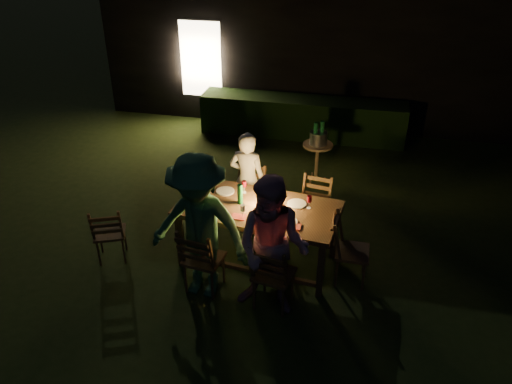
% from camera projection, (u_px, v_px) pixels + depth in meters
% --- Properties ---
extents(garden_envelope, '(40.00, 40.00, 3.20)m').
position_uv_depth(garden_envelope, '(340.00, 35.00, 11.70)').
color(garden_envelope, black).
rests_on(garden_envelope, ground).
extents(dining_table, '(2.16, 1.25, 0.86)m').
position_uv_depth(dining_table, '(258.00, 212.00, 6.45)').
color(dining_table, '#442A16').
rests_on(dining_table, ground).
extents(chair_near_left, '(0.50, 0.53, 1.00)m').
position_uv_depth(chair_near_left, '(204.00, 269.00, 6.18)').
color(chair_near_left, '#442A16').
rests_on(chair_near_left, ground).
extents(chair_near_right, '(0.52, 0.54, 0.99)m').
position_uv_depth(chair_near_right, '(273.00, 285.00, 5.93)').
color(chair_near_right, '#442A16').
rests_on(chair_near_right, ground).
extents(chair_far_left, '(0.52, 0.54, 0.98)m').
position_uv_depth(chair_far_left, '(247.00, 208.00, 7.44)').
color(chair_far_left, '#442A16').
rests_on(chair_far_left, ground).
extents(chair_far_right, '(0.49, 0.52, 0.96)m').
position_uv_depth(chair_far_right, '(312.00, 220.00, 7.16)').
color(chair_far_right, '#442A16').
rests_on(chair_far_right, ground).
extents(chair_end, '(0.47, 0.43, 0.97)m').
position_uv_depth(chair_end, '(350.00, 261.00, 6.33)').
color(chair_end, '#442A16').
rests_on(chair_end, ground).
extents(chair_spare, '(0.54, 0.55, 0.90)m').
position_uv_depth(chair_spare, '(111.00, 242.00, 6.73)').
color(chair_spare, '#442A16').
rests_on(chair_spare, ground).
extents(person_house_side, '(0.58, 0.41, 1.49)m').
position_uv_depth(person_house_side, '(247.00, 180.00, 7.26)').
color(person_house_side, beige).
rests_on(person_house_side, ground).
extents(person_opp_right, '(0.92, 0.76, 1.76)m').
position_uv_depth(person_opp_right, '(273.00, 248.00, 5.59)').
color(person_opp_right, '#B37B89').
rests_on(person_opp_right, ground).
extents(person_opp_left, '(1.29, 0.83, 1.89)m').
position_uv_depth(person_opp_left, '(199.00, 228.00, 5.82)').
color(person_opp_left, '#387041').
rests_on(person_opp_left, ground).
extents(lantern, '(0.16, 0.16, 0.35)m').
position_uv_depth(lantern, '(263.00, 195.00, 6.35)').
color(lantern, white).
rests_on(lantern, dining_table).
extents(plate_far_left, '(0.25, 0.25, 0.01)m').
position_uv_depth(plate_far_left, '(225.00, 191.00, 6.74)').
color(plate_far_left, white).
rests_on(plate_far_left, dining_table).
extents(plate_near_left, '(0.25, 0.25, 0.01)m').
position_uv_depth(plate_near_left, '(212.00, 207.00, 6.38)').
color(plate_near_left, white).
rests_on(plate_near_left, dining_table).
extents(plate_far_right, '(0.25, 0.25, 0.01)m').
position_uv_depth(plate_far_right, '(297.00, 204.00, 6.45)').
color(plate_far_right, white).
rests_on(plate_far_right, dining_table).
extents(plate_near_right, '(0.25, 0.25, 0.01)m').
position_uv_depth(plate_near_right, '(287.00, 221.00, 6.09)').
color(plate_near_right, white).
rests_on(plate_near_right, dining_table).
extents(wineglass_a, '(0.06, 0.06, 0.18)m').
position_uv_depth(wineglass_a, '(244.00, 187.00, 6.68)').
color(wineglass_a, '#59070F').
rests_on(wineglass_a, dining_table).
extents(wineglass_b, '(0.06, 0.06, 0.18)m').
position_uv_depth(wineglass_b, '(203.00, 196.00, 6.47)').
color(wineglass_b, '#59070F').
rests_on(wineglass_b, dining_table).
extents(wineglass_c, '(0.06, 0.06, 0.18)m').
position_uv_depth(wineglass_c, '(274.00, 216.00, 6.05)').
color(wineglass_c, '#59070F').
rests_on(wineglass_c, dining_table).
extents(wineglass_d, '(0.06, 0.06, 0.18)m').
position_uv_depth(wineglass_d, '(309.00, 202.00, 6.33)').
color(wineglass_d, '#59070F').
rests_on(wineglass_d, dining_table).
extents(wineglass_e, '(0.06, 0.06, 0.18)m').
position_uv_depth(wineglass_e, '(243.00, 211.00, 6.14)').
color(wineglass_e, silver).
rests_on(wineglass_e, dining_table).
extents(bottle_table, '(0.07, 0.07, 0.28)m').
position_uv_depth(bottle_table, '(240.00, 194.00, 6.41)').
color(bottle_table, '#0F471E').
rests_on(bottle_table, dining_table).
extents(napkin_left, '(0.18, 0.14, 0.01)m').
position_uv_depth(napkin_left, '(239.00, 217.00, 6.18)').
color(napkin_left, red).
rests_on(napkin_left, dining_table).
extents(napkin_right, '(0.18, 0.14, 0.01)m').
position_uv_depth(napkin_right, '(293.00, 226.00, 6.00)').
color(napkin_right, red).
rests_on(napkin_right, dining_table).
extents(phone, '(0.14, 0.07, 0.01)m').
position_uv_depth(phone, '(205.00, 210.00, 6.33)').
color(phone, black).
rests_on(phone, dining_table).
extents(side_table, '(0.51, 0.51, 0.69)m').
position_uv_depth(side_table, '(318.00, 148.00, 8.53)').
color(side_table, '#896244').
rests_on(side_table, ground).
extents(ice_bucket, '(0.30, 0.30, 0.22)m').
position_uv_depth(ice_bucket, '(318.00, 138.00, 8.44)').
color(ice_bucket, '#A5A8AD').
rests_on(ice_bucket, side_table).
extents(bottle_bucket_a, '(0.07, 0.07, 0.32)m').
position_uv_depth(bottle_bucket_a, '(315.00, 136.00, 8.39)').
color(bottle_bucket_a, '#0F471E').
rests_on(bottle_bucket_a, side_table).
extents(bottle_bucket_b, '(0.07, 0.07, 0.32)m').
position_uv_depth(bottle_bucket_b, '(322.00, 135.00, 8.44)').
color(bottle_bucket_b, '#0F471E').
rests_on(bottle_bucket_b, side_table).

